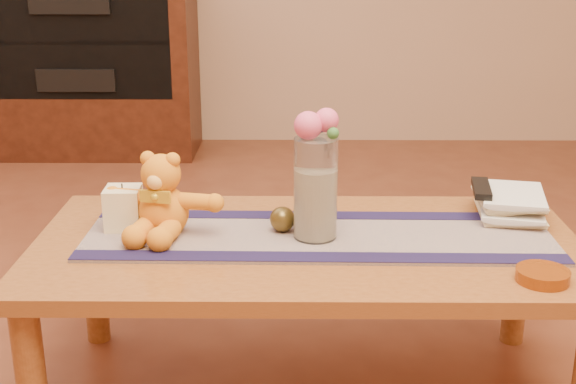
{
  "coord_description": "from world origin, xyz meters",
  "views": [
    {
      "loc": [
        -0.04,
        -1.82,
        1.19
      ],
      "look_at": [
        -0.05,
        0.0,
        0.58
      ],
      "focal_mm": 47.64,
      "sensor_mm": 36.0,
      "label": 1
    }
  ],
  "objects_px": {
    "pillar_candle": "(124,208)",
    "amber_dish": "(543,275)",
    "teddy_bear": "(163,195)",
    "glass_vase": "(316,189)",
    "book_bottom": "(479,213)",
    "tv_remote": "(481,188)",
    "bronze_ball": "(282,219)"
  },
  "relations": [
    {
      "from": "teddy_bear",
      "to": "pillar_candle",
      "type": "relative_size",
      "value": 2.74
    },
    {
      "from": "pillar_candle",
      "to": "tv_remote",
      "type": "xyz_separation_m",
      "value": [
        0.96,
        0.1,
        0.02
      ]
    },
    {
      "from": "pillar_candle",
      "to": "bronze_ball",
      "type": "bearing_deg",
      "value": -3.16
    },
    {
      "from": "pillar_candle",
      "to": "bronze_ball",
      "type": "relative_size",
      "value": 1.66
    },
    {
      "from": "glass_vase",
      "to": "pillar_candle",
      "type": "bearing_deg",
      "value": 172.88
    },
    {
      "from": "tv_remote",
      "to": "amber_dish",
      "type": "bearing_deg",
      "value": -74.82
    },
    {
      "from": "amber_dish",
      "to": "pillar_candle",
      "type": "bearing_deg",
      "value": 163.05
    },
    {
      "from": "book_bottom",
      "to": "tv_remote",
      "type": "height_order",
      "value": "tv_remote"
    },
    {
      "from": "glass_vase",
      "to": "bronze_ball",
      "type": "height_order",
      "value": "glass_vase"
    },
    {
      "from": "tv_remote",
      "to": "book_bottom",
      "type": "bearing_deg",
      "value": 90.0
    },
    {
      "from": "pillar_candle",
      "to": "glass_vase",
      "type": "height_order",
      "value": "glass_vase"
    },
    {
      "from": "bronze_ball",
      "to": "amber_dish",
      "type": "distance_m",
      "value": 0.66
    },
    {
      "from": "tv_remote",
      "to": "teddy_bear",
      "type": "bearing_deg",
      "value": -162.54
    },
    {
      "from": "teddy_bear",
      "to": "amber_dish",
      "type": "distance_m",
      "value": 0.94
    },
    {
      "from": "teddy_bear",
      "to": "tv_remote",
      "type": "relative_size",
      "value": 1.88
    },
    {
      "from": "teddy_bear",
      "to": "book_bottom",
      "type": "bearing_deg",
      "value": 21.4
    },
    {
      "from": "glass_vase",
      "to": "tv_remote",
      "type": "bearing_deg",
      "value": 20.01
    },
    {
      "from": "teddy_bear",
      "to": "bronze_ball",
      "type": "height_order",
      "value": "teddy_bear"
    },
    {
      "from": "pillar_candle",
      "to": "book_bottom",
      "type": "bearing_deg",
      "value": 6.78
    },
    {
      "from": "pillar_candle",
      "to": "amber_dish",
      "type": "height_order",
      "value": "pillar_candle"
    },
    {
      "from": "glass_vase",
      "to": "amber_dish",
      "type": "height_order",
      "value": "glass_vase"
    },
    {
      "from": "tv_remote",
      "to": "pillar_candle",
      "type": "bearing_deg",
      "value": -165.21
    },
    {
      "from": "pillar_candle",
      "to": "amber_dish",
      "type": "bearing_deg",
      "value": -16.95
    },
    {
      "from": "teddy_bear",
      "to": "book_bottom",
      "type": "relative_size",
      "value": 1.35
    },
    {
      "from": "teddy_bear",
      "to": "amber_dish",
      "type": "xyz_separation_m",
      "value": [
        0.9,
        -0.28,
        -0.1
      ]
    },
    {
      "from": "bronze_ball",
      "to": "book_bottom",
      "type": "bearing_deg",
      "value": 14.16
    },
    {
      "from": "pillar_candle",
      "to": "glass_vase",
      "type": "distance_m",
      "value": 0.51
    },
    {
      "from": "pillar_candle",
      "to": "amber_dish",
      "type": "distance_m",
      "value": 1.05
    },
    {
      "from": "bronze_ball",
      "to": "teddy_bear",
      "type": "bearing_deg",
      "value": -178.99
    },
    {
      "from": "teddy_bear",
      "to": "glass_vase",
      "type": "relative_size",
      "value": 1.16
    },
    {
      "from": "amber_dish",
      "to": "teddy_bear",
      "type": "bearing_deg",
      "value": 162.75
    },
    {
      "from": "pillar_candle",
      "to": "book_bottom",
      "type": "distance_m",
      "value": 0.97
    }
  ]
}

